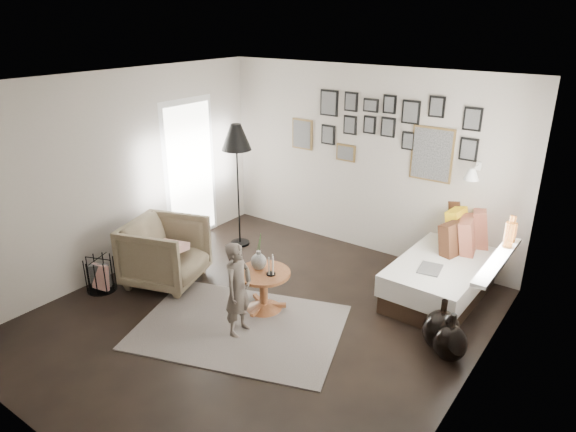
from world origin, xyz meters
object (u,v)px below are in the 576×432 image
Objects in this scene: demijohn_large at (441,330)px; magazine_basket at (100,274)px; pedestal_table at (264,292)px; floor_lamp at (236,142)px; daybed at (453,261)px; armchair at (165,252)px; vase at (259,259)px; child at (238,289)px; demijohn_small at (450,343)px.

magazine_basket is at bearing -161.43° from demijohn_large.
floor_lamp is at bearing 139.38° from pedestal_table.
daybed reaches higher than armchair.
vase reaches higher than pedestal_table.
armchair is at bearing 71.35° from child.
floor_lamp is at bearing 167.29° from demijohn_large.
armchair reaches higher than demijohn_small.
vase reaches higher than armchair.
demijohn_small is (2.15, 0.32, -0.43)m from vase.
demijohn_small is (3.50, -0.88, -1.36)m from floor_lamp.
demijohn_large is at bearing -97.22° from armchair.
armchair is 1.53m from child.
magazine_basket is at bearing 122.90° from armchair.
demijohn_large is at bearing -12.71° from floor_lamp.
demijohn_large is at bearing 18.57° from magazine_basket.
pedestal_table is 1.20× the size of demijohn_small.
floor_lamp reaches higher than armchair.
floor_lamp is 2.51m from magazine_basket.
vase is 0.85× the size of demijohn_small.
demijohn_small is at bearing -73.33° from child.
vase is (-0.08, 0.02, 0.40)m from pedestal_table.
vase is 0.25× the size of floor_lamp.
floor_lamp reaches higher than pedestal_table.
floor_lamp is (-0.01, 1.42, 1.15)m from armchair.
armchair is at bearing 51.35° from magazine_basket.
armchair is (-1.42, -0.20, 0.19)m from pedestal_table.
floor_lamp is 4.09× the size of magazine_basket.
vase is 0.78× the size of demijohn_large.
daybed is 4.30× the size of demijohn_small.
pedestal_table is at bearing -129.24° from daybed.
magazine_basket is at bearing 92.21° from child.
vase is 2.22m from demijohn_small.
vase is 0.49× the size of armchair.
magazine_basket is 0.85× the size of demijohn_small.
child is at bearing -81.70° from pedestal_table.
floor_lamp reaches higher than daybed.
armchair is 0.50× the size of floor_lamp.
vase reaches higher than demijohn_large.
child is at bearing -49.22° from floor_lamp.
magazine_basket is (-3.49, -2.65, -0.13)m from daybed.
demijohn_large is at bearing -73.25° from daybed.
floor_lamp is 3.86m from demijohn_small.
daybed is at bearing 49.31° from pedestal_table.
vase is at bearing -130.97° from daybed.
magazine_basket is 2.05m from child.
armchair is 0.86× the size of child.
vase is at bearing -41.79° from floor_lamp.
armchair is 1.59× the size of demijohn_large.
pedestal_table is 1.40× the size of vase.
demijohn_small is at bearing 16.40° from magazine_basket.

